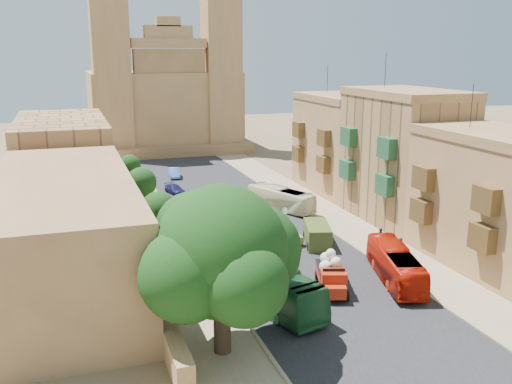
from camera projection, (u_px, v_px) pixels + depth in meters
ground at (396, 358)px, 33.55m from camera, size 260.00×260.00×0.00m
road_surface at (244, 220)px, 61.16m from camera, size 14.00×140.00×0.01m
sidewalk_east at (325, 212)px, 64.09m from camera, size 5.00×140.00×0.01m
sidewalk_west at (156, 228)px, 58.23m from camera, size 5.00×140.00×0.01m
kerb_east at (304, 213)px, 63.31m from camera, size 0.25×140.00×0.12m
kerb_west at (180, 225)px, 58.99m from camera, size 0.25×140.00×0.12m
townhouse_b at (495, 199)px, 47.23m from camera, size 9.00×14.00×14.90m
townhouse_c at (403, 156)px, 59.83m from camera, size 9.00×14.00×17.40m
townhouse_d at (342, 143)px, 72.89m from camera, size 9.00×14.00×15.90m
west_wall at (138, 255)px, 47.88m from camera, size 1.00×40.00×1.80m
west_building_low at (66, 231)px, 43.55m from camera, size 10.00×28.00×8.40m
west_building_mid at (63, 161)px, 67.30m from camera, size 10.00×22.00×10.00m
church at (164, 97)px, 103.63m from camera, size 28.00×22.50×36.30m
ficus_tree at (223, 256)px, 32.87m from camera, size 10.29×9.46×10.29m
street_tree_a at (186, 261)px, 40.79m from camera, size 2.91×2.91×4.48m
street_tree_b at (159, 210)px, 51.71m from camera, size 3.43×3.43×5.27m
street_tree_c at (141, 183)px, 62.76m from camera, size 3.39×3.39×5.21m
street_tree_d at (129, 166)px, 73.91m from camera, size 3.00×3.00×4.61m
red_truck at (332, 274)px, 42.81m from camera, size 3.42×5.44×3.01m
olive_pickup at (317, 235)px, 52.96m from camera, size 3.41×5.23×2.00m
bus_green_north at (265, 283)px, 40.41m from camera, size 5.51×11.65×3.16m
bus_red_east at (395, 265)px, 44.52m from camera, size 4.87×9.97×2.71m
bus_cream_east at (281, 198)px, 64.84m from camera, size 5.66×9.36×2.58m
car_blue_a at (247, 259)px, 47.93m from camera, size 2.38×3.80×1.21m
car_white_a at (211, 219)px, 59.00m from camera, size 1.62×4.14×1.34m
car_cream at (280, 235)px, 53.90m from camera, size 3.69×5.39×1.37m
car_dkblue at (175, 189)px, 72.32m from camera, size 2.45×4.13×1.12m
car_white_b at (237, 192)px, 70.75m from camera, size 2.66×4.04×1.28m
car_blue_b at (174, 173)px, 81.50m from camera, size 1.82×4.28×1.37m
pedestrian_a at (400, 248)px, 49.61m from camera, size 0.78×0.62×1.85m
pedestrian_c at (380, 238)px, 52.35m from camera, size 0.51×1.10×1.84m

